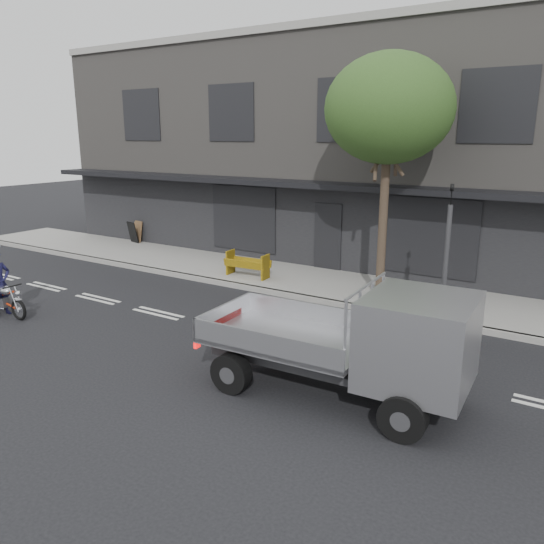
{
  "coord_description": "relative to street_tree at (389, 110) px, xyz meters",
  "views": [
    {
      "loc": [
        7.36,
        -9.76,
        4.65
      ],
      "look_at": [
        0.89,
        0.5,
        1.49
      ],
      "focal_mm": 35.0,
      "sensor_mm": 36.0,
      "label": 1
    }
  ],
  "objects": [
    {
      "name": "flatbed_ute",
      "position": [
        2.41,
        -5.79,
        -4.02
      ],
      "size": [
        4.84,
        2.15,
        2.21
      ],
      "rotation": [
        0.0,
        0.0,
        0.04
      ],
      "color": "black",
      "rests_on": "ground"
    },
    {
      "name": "construction_barrier",
      "position": [
        -4.43,
        -0.46,
        -4.71
      ],
      "size": [
        1.52,
        0.69,
        0.83
      ],
      "primitive_type": null,
      "rotation": [
        0.0,
        0.0,
        0.06
      ],
      "color": "yellow",
      "rests_on": "sidewalk"
    },
    {
      "name": "sidewalk",
      "position": [
        -2.2,
        0.5,
        -5.2
      ],
      "size": [
        32.0,
        3.2,
        0.15
      ],
      "primitive_type": "cube",
      "color": "gray",
      "rests_on": "ground"
    },
    {
      "name": "traffic_light_pole",
      "position": [
        2.0,
        -0.85,
        -3.63
      ],
      "size": [
        0.12,
        0.12,
        3.5
      ],
      "color": "#2D2D30",
      "rests_on": "ground"
    },
    {
      "name": "sandwich_board",
      "position": [
        -11.74,
        1.7,
        -4.68
      ],
      "size": [
        0.64,
        0.49,
        0.9
      ],
      "primitive_type": null,
      "rotation": [
        0.0,
        0.0,
        -0.21
      ],
      "color": "black",
      "rests_on": "sidewalk"
    },
    {
      "name": "motorcycle",
      "position": [
        -7.86,
        -6.49,
        -4.81
      ],
      "size": [
        1.77,
        0.51,
        0.91
      ],
      "rotation": [
        0.0,
        0.0,
        0.01
      ],
      "color": "black",
      "rests_on": "ground"
    },
    {
      "name": "building_main",
      "position": [
        -2.2,
        7.1,
        -1.28
      ],
      "size": [
        26.0,
        10.0,
        8.0
      ],
      "primitive_type": "cube",
      "color": "slate",
      "rests_on": "ground"
    },
    {
      "name": "street_tree",
      "position": [
        0.0,
        0.0,
        0.0
      ],
      "size": [
        3.4,
        3.4,
        6.74
      ],
      "color": "#382B21",
      "rests_on": "ground"
    },
    {
      "name": "kerb",
      "position": [
        -2.2,
        -1.1,
        -5.2
      ],
      "size": [
        32.0,
        0.2,
        0.15
      ],
      "primitive_type": "cube",
      "color": "gray",
      "rests_on": "ground"
    },
    {
      "name": "ground",
      "position": [
        -2.2,
        -4.2,
        -5.28
      ],
      "size": [
        80.0,
        80.0,
        0.0
      ],
      "primitive_type": "plane",
      "color": "black",
      "rests_on": "ground"
    }
  ]
}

